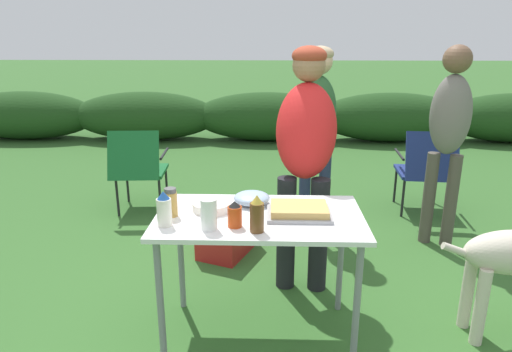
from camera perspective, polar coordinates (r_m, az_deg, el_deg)
The scene contains 17 objects.
ground_plane at distance 2.79m, azimuth 0.39°, elevation -19.11°, with size 60.00×60.00×0.00m, color #336028.
shrub_hedge at distance 7.46m, azimuth 1.40°, elevation 7.44°, with size 14.40×0.90×0.78m.
folding_table at distance 2.46m, azimuth 0.42°, elevation -6.56°, with size 1.10×0.64×0.74m.
food_tray at distance 2.42m, azimuth 5.40°, elevation -4.37°, with size 0.34×0.25×0.06m.
plate_stack at distance 2.50m, azimuth -5.49°, elevation -3.76°, with size 0.22×0.22×0.05m, color white.
mixing_bowl at distance 2.57m, azimuth -0.53°, elevation -2.78°, with size 0.20×0.20×0.07m, color #99B2CC.
paper_cup_stack at distance 2.24m, azimuth -5.91°, elevation -4.78°, with size 0.08×0.08×0.16m, color white.
hot_sauce_bottle at distance 2.27m, azimuth -2.68°, elevation -4.83°, with size 0.07×0.07×0.13m.
mayo_bottle at distance 2.31m, azimuth -11.41°, elevation -4.12°, with size 0.07×0.07×0.18m.
beer_bottle at distance 2.20m, azimuth 0.11°, elevation -4.82°, with size 0.07×0.07×0.19m.
spice_jar at distance 2.43m, azimuth -10.60°, elevation -3.28°, with size 0.07×0.07×0.15m.
standing_person_in_dark_puffer at distance 2.98m, azimuth 6.24°, elevation 4.06°, with size 0.45×0.54×1.59m.
standing_person_in_olive_jacket at distance 3.82m, azimuth 22.98°, elevation 5.67°, with size 0.37×0.32×1.59m.
standing_person_with_beanie at distance 3.75m, azimuth 7.67°, elevation 7.10°, with size 0.31×0.22×1.58m.
camp_chair_green_behind_table at distance 4.56m, azimuth 20.46°, elevation 1.02°, with size 0.52×0.62×0.83m.
camp_chair_near_hedge at distance 4.45m, azimuth -14.48°, elevation 1.21°, with size 0.51×0.62×0.83m.
cooler_box at distance 3.63m, azimuth -3.61°, elevation -6.98°, with size 0.47×0.56×0.34m.
Camera 1 is at (0.05, -2.25, 1.65)m, focal length 32.00 mm.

